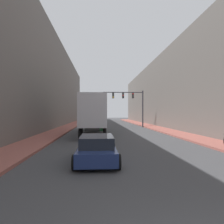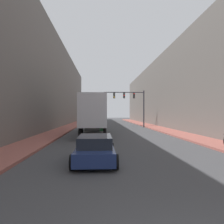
# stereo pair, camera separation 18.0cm
# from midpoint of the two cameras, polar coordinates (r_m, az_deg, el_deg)

# --- Properties ---
(sidewalk_right) EXTENTS (2.57, 80.00, 0.15)m
(sidewalk_right) POSITION_cam_midpoint_polar(r_m,az_deg,el_deg) (33.42, 11.21, -4.07)
(sidewalk_right) COLOR #9E564C
(sidewalk_right) RESTS_ON ground
(sidewalk_left) EXTENTS (2.57, 80.00, 0.15)m
(sidewalk_left) POSITION_cam_midpoint_polar(r_m,az_deg,el_deg) (32.70, -12.30, -4.16)
(sidewalk_left) COLOR #9E564C
(sidewalk_left) RESTS_ON ground
(building_right) EXTENTS (6.00, 80.00, 11.81)m
(building_right) POSITION_cam_midpoint_polar(r_m,az_deg,el_deg) (34.87, 18.06, 5.69)
(building_right) COLOR #66605B
(building_right) RESTS_ON ground
(building_left) EXTENTS (6.00, 80.00, 14.04)m
(building_left) POSITION_cam_midpoint_polar(r_m,az_deg,el_deg) (33.86, -19.54, 7.77)
(building_left) COLOR #66605B
(building_left) RESTS_ON ground
(semi_truck) EXTENTS (2.41, 12.42, 3.99)m
(semi_truck) POSITION_cam_midpoint_polar(r_m,az_deg,el_deg) (23.72, -5.01, -0.35)
(semi_truck) COLOR silver
(semi_truck) RESTS_ON ground
(sedan_car) EXTENTS (1.98, 4.50, 1.25)m
(sedan_car) POSITION_cam_midpoint_polar(r_m,az_deg,el_deg) (10.66, -4.48, -9.56)
(sedan_car) COLOR navy
(sedan_car) RESTS_ON ground
(traffic_signal_gantry) EXTENTS (6.50, 0.35, 5.92)m
(traffic_signal_gantry) POSITION_cam_midpoint_polar(r_m,az_deg,el_deg) (35.32, 5.03, 2.91)
(traffic_signal_gantry) COLOR black
(traffic_signal_gantry) RESTS_ON ground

